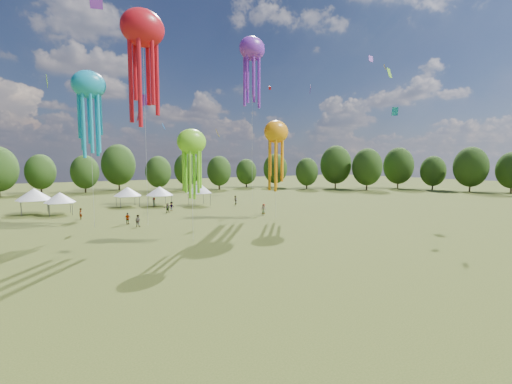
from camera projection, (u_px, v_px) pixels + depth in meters
ground at (445, 325)px, 18.44m from camera, size 300.00×300.00×0.00m
spectator_near at (138, 221)px, 45.88m from camera, size 0.98×0.96×1.59m
spectators_far at (183, 206)px, 60.27m from camera, size 28.52×19.98×1.76m
festival_tents at (119, 192)px, 62.68m from camera, size 31.79×10.68×4.44m
show_kites at (176, 79)px, 51.29m from camera, size 49.36×26.90×32.26m
small_kites at (163, 30)px, 51.16m from camera, size 78.50×60.02×46.28m
treeline at (113, 171)px, 67.86m from camera, size 201.57×95.24×13.43m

